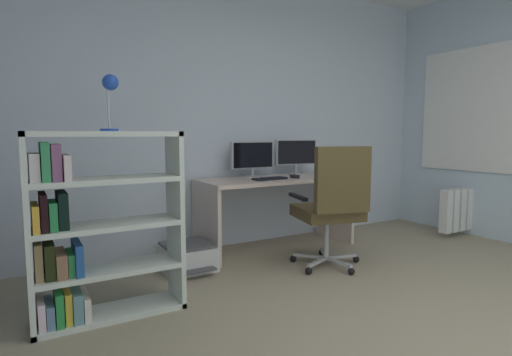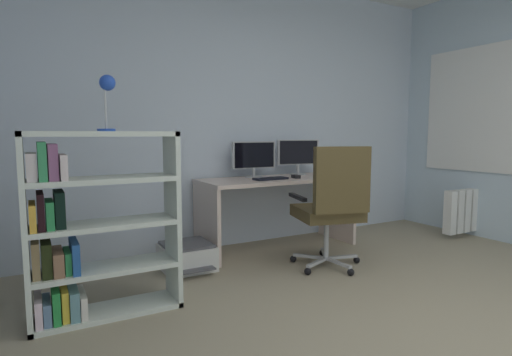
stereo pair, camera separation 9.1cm
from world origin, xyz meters
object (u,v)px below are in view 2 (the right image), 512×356
Objects in this scene: monitor_main at (254,157)px; radiator at (468,210)px; office_chair at (332,204)px; bookshelf at (87,231)px; desk_lamp at (107,92)px; desk at (277,196)px; keyboard at (271,179)px; monitor_secondary at (298,154)px; computer_mouse at (296,177)px; printer at (187,256)px.

radiator is at bearing -18.89° from monitor_main.
bookshelf reaches higher than office_chair.
desk_lamp is at bearing 0.13° from bookshelf.
keyboard reaches higher than desk.
monitor_secondary is at bearing 24.92° from keyboard.
monitor_main is 0.47m from computer_mouse.
office_chair is at bearing -0.60° from bookshelf.
monitor_secondary is 0.40× the size of bookshelf.
keyboard is 0.29m from computer_mouse.
computer_mouse is 2.13m from radiator.
computer_mouse reaches higher than printer.
printer is (0.86, 0.60, -0.45)m from bookshelf.
radiator is (2.34, -0.80, -0.63)m from monitor_main.
computer_mouse is (0.29, -0.01, 0.01)m from keyboard.
office_chair is (0.19, -0.69, -0.16)m from keyboard.
bookshelf is at bearing -157.45° from desk.
desk_lamp is 4.05m from radiator.
office_chair is 1.47× the size of radiator.
desk_lamp reaches higher than keyboard.
computer_mouse reaches higher than desk.
printer is (-0.85, -0.35, -0.82)m from monitor_main.
radiator is (2.02, -0.51, -0.44)m from computer_mouse.
monitor_secondary reaches higher than radiator.
computer_mouse is 0.71m from office_chair.
keyboard is 2.40m from radiator.
desk_lamp reaches higher than printer.
desk is 4.66× the size of keyboard.
monitor_secondary is 4.70× the size of computer_mouse.
desk is 2.10m from desk_lamp.
monitor_secondary is 2.47m from bookshelf.
bookshelf reaches higher than computer_mouse.
bookshelf is at bearing -150.92° from monitor_main.
printer is (-1.03, -0.18, -0.43)m from desk.
monitor_secondary is 0.94× the size of printer.
monitor_secondary is 0.44× the size of office_chair.
bookshelf reaches higher than monitor_secondary.
desk_lamp is at bearing -160.39° from keyboard.
monitor_secondary is at bearing 24.33° from desk_lamp.
desk is 0.81m from office_chair.
keyboard is (0.03, -0.27, -0.20)m from monitor_main.
printer is at bearing 149.93° from office_chair.
radiator is at bearing 2.18° from desk_lamp.
keyboard is 1.08m from printer.
office_chair reaches higher than keyboard.
monitor_main is 0.55m from monitor_secondary.
monitor_main is 1.23m from printer.
desk is 15.85× the size of computer_mouse.
office_chair is at bearing -86.84° from desk.
printer is at bearing 171.90° from radiator.
printer is at bearing -166.04° from monitor_secondary.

